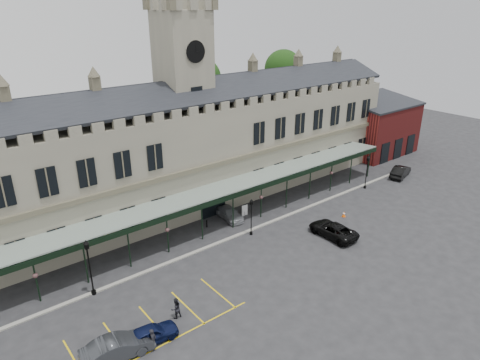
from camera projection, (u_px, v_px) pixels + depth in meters
ground at (279, 256)px, 41.41m from camera, size 140.00×140.00×0.00m
station_building at (188, 151)px, 50.44m from camera, size 60.00×10.36×17.30m
clock_tower at (185, 95)px, 47.97m from camera, size 5.60×5.60×24.80m
canopy at (232, 207)px, 45.89m from camera, size 50.00×4.10×4.30m
brick_annex at (378, 127)px, 68.79m from camera, size 12.40×8.36×9.23m
kerb at (243, 233)px, 45.37m from camera, size 60.00×0.40×0.12m
parking_markings at (157, 327)px, 32.26m from camera, size 16.00×6.00×0.01m
tree_behind_mid at (200, 80)px, 59.20m from camera, size 6.00×6.00×16.00m
tree_behind_right at (283, 70)px, 68.42m from camera, size 6.00×6.00×16.00m
lamp_post_left at (89, 263)px, 34.77m from camera, size 0.49×0.49×5.20m
lamp_post_mid at (251, 214)px, 44.28m from camera, size 0.39×0.39×4.14m
lamp_post_right at (367, 169)px, 55.56m from camera, size 0.43×0.43×4.53m
traffic_cone at (344, 214)px, 48.86m from camera, size 0.40×0.40×0.64m
sign_board at (245, 210)px, 49.06m from camera, size 0.76×0.13×1.31m
bollard_left at (207, 224)px, 46.52m from camera, size 0.15×0.15×0.86m
bollard_right at (261, 203)px, 51.41m from camera, size 0.15×0.15×0.83m
car_left_a at (151, 334)px, 30.66m from camera, size 4.14×2.00×1.36m
car_left_b at (117, 348)px, 29.23m from camera, size 5.10×2.28×1.63m
car_taxi at (229, 213)px, 48.42m from camera, size 2.25×4.56×1.27m
car_van at (333, 230)px, 44.60m from camera, size 2.54×5.42×1.50m
car_right_b at (401, 171)px, 60.04m from camera, size 5.05×2.89×1.57m
person_a at (153, 339)px, 29.92m from camera, size 0.70×0.74×1.69m
person_b at (176, 308)px, 32.92m from camera, size 0.89×0.72×1.76m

